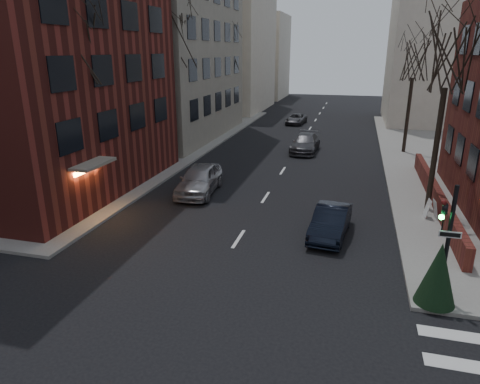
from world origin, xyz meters
name	(u,v)px	position (x,y,z in m)	size (l,w,h in m)	color
sidewalk_far_left	(9,135)	(-29.00, 30.00, 0.07)	(44.00, 44.00, 0.15)	gray
building_left_brick	(0,35)	(-15.50, 16.50, 9.00)	(15.00, 15.00, 18.00)	maroon
low_wall_right	(435,195)	(9.30, 19.00, 0.65)	(0.35, 16.00, 1.00)	maroon
building_distant_la	(216,44)	(-15.00, 55.00, 9.00)	(14.00, 16.00, 18.00)	beige
building_distant_ra	(456,52)	(15.00, 50.00, 8.00)	(14.00, 14.00, 16.00)	beige
building_distant_lb	(257,57)	(-13.00, 72.00, 7.00)	(10.00, 12.00, 14.00)	beige
traffic_signal	(445,249)	(7.94, 8.99, 1.91)	(0.76, 0.44, 4.00)	black
tree_left_a	(75,44)	(-8.80, 14.00, 8.47)	(4.18, 4.18, 10.26)	#2D231C
tree_left_b	(174,40)	(-8.80, 26.00, 8.91)	(4.40, 4.40, 10.80)	#2D231C
tree_left_c	(228,52)	(-8.80, 40.00, 8.03)	(3.96, 3.96, 9.72)	#2D231C
tree_right_a	(450,54)	(8.80, 18.00, 8.03)	(3.96, 3.96, 9.72)	#2D231C
tree_right_b	(415,58)	(8.80, 32.00, 7.59)	(3.74, 3.74, 9.18)	#2D231C
streetlamp_near	(162,111)	(-8.20, 22.00, 4.24)	(0.36, 0.36, 6.28)	black
streetlamp_far	(238,87)	(-8.20, 42.00, 4.24)	(0.36, 0.36, 6.28)	black
parked_sedan	(331,222)	(4.00, 13.46, 0.69)	(1.46, 4.19, 1.38)	black
car_lane_silver	(199,179)	(-4.00, 17.78, 0.86)	(2.02, 5.02, 1.71)	#A7A6AC
car_lane_gray	(305,143)	(0.80, 30.42, 0.74)	(2.08, 5.12, 1.49)	#403F45
car_lane_far	(296,119)	(-1.93, 44.48, 0.58)	(1.92, 4.17, 1.16)	#414045
sandwich_board	(431,209)	(8.77, 16.69, 0.63)	(0.43, 0.60, 0.96)	silver
evergreen_shrub	(438,273)	(7.76, 8.50, 1.24)	(1.31, 1.31, 2.19)	black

